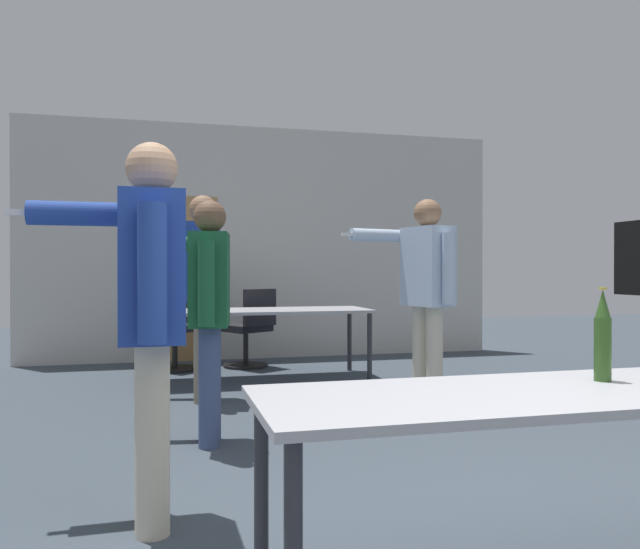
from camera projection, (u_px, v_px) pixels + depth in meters
The scene contains 10 objects.
back_wall at pixel (266, 244), 8.06m from camera, with size 6.10×0.12×2.97m.
conference_table_near at pixel (582, 406), 2.13m from camera, with size 2.25×0.66×0.73m.
conference_table_far at pixel (257, 315), 6.40m from camera, with size 2.31×0.82×0.73m.
person_right_polo at pixel (208, 298), 4.04m from camera, with size 0.72×0.70×1.58m.
person_near_casual at pixel (149, 297), 2.74m from camera, with size 0.79×0.71×1.69m.
person_left_plaid at pixel (426, 282), 5.16m from camera, with size 0.88×0.65×1.72m.
person_center_tall at pixel (201, 276), 5.38m from camera, with size 0.78×0.76×1.78m.
office_chair_near_pushed at pixel (180, 331), 7.10m from camera, with size 0.69×0.68×0.94m.
office_chair_side_rolled at pixel (250, 331), 7.23m from camera, with size 0.65×0.68×0.92m.
beer_bottle at pixel (603, 337), 2.26m from camera, with size 0.06×0.06×0.34m.
Camera 1 is at (-1.33, -1.50, 1.13)m, focal length 35.00 mm.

